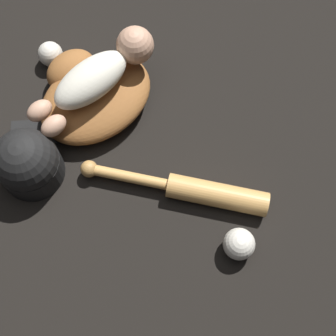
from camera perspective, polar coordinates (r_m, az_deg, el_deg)
The scene contains 7 objects.
ground_plane at distance 1.33m, azimuth -8.99°, elevation 8.27°, with size 6.00×6.00×0.00m, color black.
baseball_glove at distance 1.28m, azimuth -9.22°, elevation 9.00°, with size 0.36×0.33×0.09m.
baby_figure at distance 1.20m, azimuth -8.24°, elevation 11.40°, with size 0.38×0.17×0.10m.
baseball_bat at distance 1.17m, azimuth 3.42°, elevation -2.76°, with size 0.38×0.35×0.06m.
baseball at distance 1.13m, azimuth 8.65°, elevation -9.15°, with size 0.08×0.08×0.08m.
baseball_spare at distance 1.39m, azimuth -14.14°, elevation 13.32°, with size 0.07×0.07×0.07m.
baseball_cap at distance 1.21m, azimuth -16.74°, elevation 0.69°, with size 0.21×0.25×0.16m.
Camera 1 is at (-0.15, -0.68, 1.13)m, focal length 50.00 mm.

